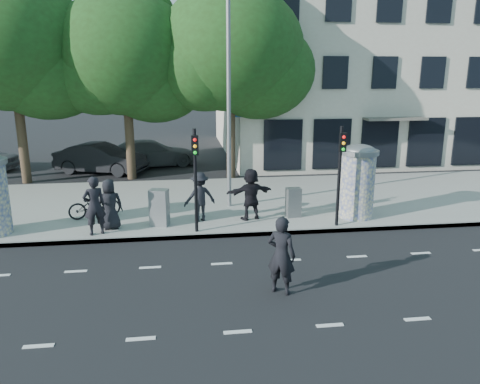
{
  "coord_description": "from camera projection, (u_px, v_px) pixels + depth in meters",
  "views": [
    {
      "loc": [
        -1.1,
        -10.87,
        5.32
      ],
      "look_at": [
        0.8,
        3.5,
        1.54
      ],
      "focal_mm": 35.0,
      "sensor_mm": 36.0,
      "label": 1
    }
  ],
  "objects": [
    {
      "name": "lane_dash_far",
      "position": [
        222.0,
        264.0,
        13.25
      ],
      "size": [
        32.0,
        0.12,
        0.01
      ],
      "primitive_type": "cube",
      "color": "silver",
      "rests_on": "ground"
    },
    {
      "name": "sidewalk",
      "position": [
        208.0,
        203.0,
        19.09
      ],
      "size": [
        40.0,
        8.0,
        0.15
      ],
      "primitive_type": "cube",
      "color": "gray",
      "rests_on": "ground"
    },
    {
      "name": "curb",
      "position": [
        216.0,
        236.0,
        15.3
      ],
      "size": [
        40.0,
        0.1,
        0.16
      ],
      "primitive_type": "cube",
      "color": "slate",
      "rests_on": "ground"
    },
    {
      "name": "ped_b",
      "position": [
        94.0,
        206.0,
        14.97
      ],
      "size": [
        0.82,
        0.68,
        1.92
      ],
      "primitive_type": "imported",
      "rotation": [
        0.0,
        0.0,
        3.5
      ],
      "color": "black",
      "rests_on": "sidewalk"
    },
    {
      "name": "traffic_pole_near",
      "position": [
        195.0,
        170.0,
        14.91
      ],
      "size": [
        0.22,
        0.31,
        3.4
      ],
      "color": "black",
      "rests_on": "sidewalk"
    },
    {
      "name": "tree_mid_left",
      "position": [
        11.0,
        43.0,
        21.18
      ],
      "size": [
        7.2,
        7.2,
        9.57
      ],
      "color": "#38281C",
      "rests_on": "ground"
    },
    {
      "name": "cabinet_left",
      "position": [
        159.0,
        207.0,
        15.94
      ],
      "size": [
        0.71,
        0.59,
        1.26
      ],
      "primitive_type": "cube",
      "rotation": [
        0.0,
        0.0,
        -0.29
      ],
      "color": "gray",
      "rests_on": "sidewalk"
    },
    {
      "name": "traffic_pole_far",
      "position": [
        340.0,
        166.0,
        15.52
      ],
      "size": [
        0.22,
        0.31,
        3.4
      ],
      "color": "black",
      "rests_on": "sidewalk"
    },
    {
      "name": "cabinet_right",
      "position": [
        293.0,
        202.0,
        16.91
      ],
      "size": [
        0.54,
        0.42,
        1.06
      ],
      "primitive_type": "cube",
      "rotation": [
        0.0,
        0.0,
        0.1
      ],
      "color": "slate",
      "rests_on": "sidewalk"
    },
    {
      "name": "man_road",
      "position": [
        281.0,
        255.0,
        11.31
      ],
      "size": [
        0.86,
        0.78,
        1.97
      ],
      "primitive_type": "imported",
      "rotation": [
        0.0,
        0.0,
        2.57
      ],
      "color": "black",
      "rests_on": "ground"
    },
    {
      "name": "ped_f",
      "position": [
        251.0,
        194.0,
        16.54
      ],
      "size": [
        1.81,
        1.0,
        1.85
      ],
      "primitive_type": "imported",
      "rotation": [
        0.0,
        0.0,
        3.38
      ],
      "color": "black",
      "rests_on": "sidewalk"
    },
    {
      "name": "ped_d",
      "position": [
        200.0,
        197.0,
        16.37
      ],
      "size": [
        1.27,
        0.93,
        1.75
      ],
      "primitive_type": "imported",
      "rotation": [
        0.0,
        0.0,
        3.42
      ],
      "color": "black",
      "rests_on": "sidewalk"
    },
    {
      "name": "street_lamp",
      "position": [
        229.0,
        85.0,
        17.16
      ],
      "size": [
        0.25,
        0.93,
        8.0
      ],
      "color": "slate",
      "rests_on": "sidewalk"
    },
    {
      "name": "ped_a",
      "position": [
        110.0,
        204.0,
        15.52
      ],
      "size": [
        0.92,
        0.68,
        1.71
      ],
      "primitive_type": "imported",
      "rotation": [
        0.0,
        0.0,
        3.32
      ],
      "color": "black",
      "rests_on": "sidewalk"
    },
    {
      "name": "tree_center",
      "position": [
        230.0,
        49.0,
        22.3
      ],
      "size": [
        7.0,
        7.0,
        9.3
      ],
      "color": "#38281C",
      "rests_on": "ground"
    },
    {
      "name": "bicycle",
      "position": [
        94.0,
        205.0,
        16.8
      ],
      "size": [
        1.15,
        1.93,
        0.96
      ],
      "primitive_type": "imported",
      "rotation": [
        0.0,
        0.0,
        1.88
      ],
      "color": "black",
      "rests_on": "sidewalk"
    },
    {
      "name": "car_mid",
      "position": [
        101.0,
        158.0,
        24.74
      ],
      "size": [
        3.25,
        5.08,
        1.58
      ],
      "primitive_type": "imported",
      "rotation": [
        0.0,
        0.0,
        1.21
      ],
      "color": "black",
      "rests_on": "ground"
    },
    {
      "name": "tree_near_left",
      "position": [
        125.0,
        54.0,
        22.12
      ],
      "size": [
        6.8,
        6.8,
        8.97
      ],
      "color": "#38281C",
      "rests_on": "ground"
    },
    {
      "name": "car_right",
      "position": [
        151.0,
        153.0,
        26.56
      ],
      "size": [
        3.28,
        5.5,
        1.49
      ],
      "primitive_type": "imported",
      "rotation": [
        0.0,
        0.0,
        1.82
      ],
      "color": "#4F5256",
      "rests_on": "ground"
    },
    {
      "name": "ad_column_right",
      "position": [
        358.0,
        180.0,
        16.69
      ],
      "size": [
        1.36,
        1.36,
        2.65
      ],
      "color": "beige",
      "rests_on": "sidewalk"
    },
    {
      "name": "lane_dash_near",
      "position": [
        238.0,
        332.0,
        9.8
      ],
      "size": [
        32.0,
        0.12,
        0.01
      ],
      "primitive_type": "cube",
      "color": "silver",
      "rests_on": "ground"
    },
    {
      "name": "building",
      "position": [
        374.0,
        60.0,
        31.09
      ],
      "size": [
        20.3,
        15.85,
        12.0
      ],
      "color": "#BCB09D",
      "rests_on": "ground"
    },
    {
      "name": "ground",
      "position": [
        227.0,
        286.0,
        11.91
      ],
      "size": [
        120.0,
        120.0,
        0.0
      ],
      "primitive_type": "plane",
      "color": "black",
      "rests_on": "ground"
    }
  ]
}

